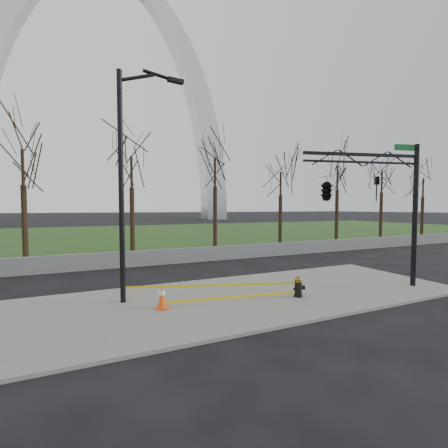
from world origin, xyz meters
name	(u,v)px	position (x,y,z in m)	size (l,w,h in m)	color
ground	(235,299)	(0.00, 0.00, 0.00)	(500.00, 500.00, 0.00)	black
sidewalk	(235,298)	(0.00, 0.00, 0.05)	(18.00, 6.00, 0.10)	slate
grass_strip	(131,234)	(0.00, 30.00, 0.03)	(120.00, 40.00, 0.06)	#214017
guardrail	(177,256)	(0.00, 8.00, 0.45)	(60.00, 0.30, 0.90)	#59595B
gateway_arch	(106,95)	(0.00, 75.00, 32.50)	(66.00, 6.00, 65.00)	#B5B7BC
tree_row	(215,200)	(4.17, 12.00, 4.03)	(54.33, 4.00, 8.05)	black
fire_hydrant	(299,287)	(2.12, -0.96, 0.46)	(0.48, 0.31, 0.77)	black
traffic_cone	(162,297)	(-2.77, -0.21, 0.47)	(0.49, 0.49, 0.73)	#E34C0B
street_light	(128,169)	(-3.62, 1.07, 4.69)	(2.39, 0.44, 8.21)	black
traffic_signal_mast	(344,188)	(4.42, -0.83, 4.15)	(4.96, 2.54, 6.00)	black
caution_tape	(222,290)	(-0.63, -0.23, 0.47)	(5.96, 2.00, 0.40)	#DFB90B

